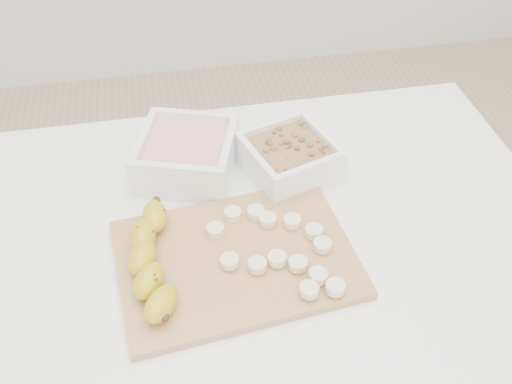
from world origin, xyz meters
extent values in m
cube|color=white|center=(0.00, 0.00, 0.73)|extent=(1.00, 0.70, 0.04)
cylinder|color=white|center=(-0.44, 0.29, 0.35)|extent=(0.05, 0.05, 0.71)
cylinder|color=white|center=(0.44, 0.29, 0.35)|extent=(0.05, 0.05, 0.71)
cube|color=white|center=(-0.10, 0.17, 0.79)|extent=(0.20, 0.20, 0.08)
cube|color=pink|center=(-0.10, 0.17, 0.79)|extent=(0.17, 0.17, 0.04)
cube|color=white|center=(0.08, 0.13, 0.78)|extent=(0.18, 0.18, 0.07)
cube|color=brown|center=(0.08, 0.13, 0.79)|extent=(0.15, 0.15, 0.04)
cube|color=tan|center=(-0.05, -0.06, 0.76)|extent=(0.38, 0.29, 0.01)
cylinder|color=beige|center=(-0.07, 0.00, 0.77)|extent=(0.03, 0.03, 0.01)
cylinder|color=beige|center=(-0.04, 0.03, 0.77)|extent=(0.03, 0.03, 0.01)
cylinder|color=beige|center=(0.00, 0.02, 0.77)|extent=(0.03, 0.03, 0.01)
cylinder|color=beige|center=(0.01, 0.00, 0.77)|extent=(0.03, 0.03, 0.01)
cylinder|color=beige|center=(0.05, -0.01, 0.77)|extent=(0.03, 0.03, 0.01)
cylinder|color=beige|center=(0.08, -0.04, 0.77)|extent=(0.03, 0.03, 0.01)
cylinder|color=beige|center=(0.08, -0.07, 0.77)|extent=(0.03, 0.03, 0.01)
cylinder|color=beige|center=(-0.06, -0.07, 0.77)|extent=(0.03, 0.03, 0.01)
cylinder|color=beige|center=(-0.02, -0.09, 0.77)|extent=(0.03, 0.03, 0.01)
cylinder|color=beige|center=(0.01, -0.08, 0.78)|extent=(0.03, 0.03, 0.01)
cylinder|color=beige|center=(0.04, -0.10, 0.78)|extent=(0.03, 0.03, 0.01)
cylinder|color=beige|center=(0.06, -0.12, 0.78)|extent=(0.03, 0.03, 0.01)
cylinder|color=beige|center=(0.08, -0.15, 0.78)|extent=(0.03, 0.03, 0.01)
cylinder|color=beige|center=(0.04, -0.15, 0.78)|extent=(0.03, 0.03, 0.01)
camera|label=1|loc=(-0.12, -0.61, 1.43)|focal=40.00mm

